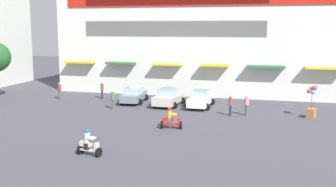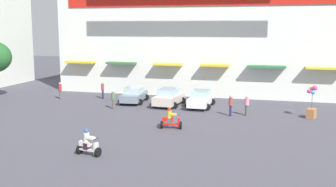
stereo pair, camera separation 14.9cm
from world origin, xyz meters
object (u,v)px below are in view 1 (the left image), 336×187
Objects in this scene: parked_car_0 at (134,95)px; pedestrian_0 at (102,89)px; pedestrian_1 at (247,104)px; pedestrian_2 at (113,98)px; scooter_rider_5 at (89,145)px; pedestrian_3 at (59,90)px; parked_car_1 at (169,97)px; scooter_rider_0 at (171,120)px; parked_car_2 at (200,99)px; balloon_vendor_cart at (311,106)px; pedestrian_4 at (230,104)px.

pedestrian_0 reaches higher than parked_car_0.
pedestrian_1 is 11.38m from pedestrian_2.
pedestrian_3 is at bearing 124.06° from scooter_rider_5.
parked_car_1 is 8.42m from scooter_rider_0.
parked_car_2 is 2.68× the size of scooter_rider_0.
pedestrian_3 reaches higher than scooter_rider_5.
pedestrian_2 is 16.34m from balloon_vendor_cart.
parked_car_1 is at bearing 170.44° from balloon_vendor_cart.
pedestrian_2 is 0.98× the size of pedestrian_3.
pedestrian_0 is at bearing 134.01° from scooter_rider_0.
scooter_rider_0 is at bearing -124.60° from pedestrian_4.
pedestrian_0 is at bearing 160.45° from pedestrian_4.
pedestrian_2 reaches higher than parked_car_0.
parked_car_0 is 2.45× the size of pedestrian_4.
balloon_vendor_cart reaches higher than scooter_rider_5.
scooter_rider_5 is (2.94, -15.77, -0.13)m from parked_car_0.
pedestrian_3 reaches higher than parked_car_0.
pedestrian_4 is at bearing 55.40° from scooter_rider_0.
pedestrian_1 is 1.32m from pedestrian_4.
pedestrian_4 is at bearing -26.51° from parked_car_1.
pedestrian_1 reaches higher than parked_car_1.
scooter_rider_5 is 0.89× the size of pedestrian_4.
pedestrian_4 is (2.97, -2.91, 0.23)m from parked_car_2.
pedestrian_0 reaches higher than pedestrian_1.
scooter_rider_0 reaches higher than parked_car_2.
parked_car_2 is 4.16m from pedestrian_4.
scooter_rider_5 is at bearing -133.99° from balloon_vendor_cart.
pedestrian_0 is 13.86m from pedestrian_4.
pedestrian_3 is (-7.59, -0.20, 0.22)m from parked_car_0.
balloon_vendor_cart is at bearing -9.73° from parked_car_0.
pedestrian_1 is (4.80, 5.66, 0.31)m from scooter_rider_0.
parked_car_1 is 6.55m from pedestrian_4.
balloon_vendor_cart is (4.95, 0.42, 0.02)m from pedestrian_1.
scooter_rider_5 is 0.93× the size of pedestrian_2.
pedestrian_4 reaches higher than pedestrian_0.
parked_car_2 is at bearing 85.71° from scooter_rider_0.
parked_car_2 is 2.74× the size of scooter_rider_5.
balloon_vendor_cart reaches higher than scooter_rider_0.
parked_car_0 is 2.77× the size of scooter_rider_5.
scooter_rider_0 is at bearing -56.28° from parked_car_0.
balloon_vendor_cart is (16.32, 0.63, 0.01)m from pedestrian_2.
pedestrian_2 is at bearing -177.79° from balloon_vendor_cart.
parked_car_0 is at bearing -16.37° from pedestrian_0.
pedestrian_2 is 10.15m from pedestrian_4.
parked_car_2 is (2.89, -0.02, -0.03)m from parked_car_1.
parked_car_1 is 5.05m from pedestrian_2.
balloon_vendor_cart is (9.14, -2.01, 0.19)m from parked_car_2.
pedestrian_1 is at bearing -175.20° from balloon_vendor_cart.
pedestrian_2 is (-0.73, -3.30, 0.20)m from parked_car_0.
pedestrian_3 is (-6.86, 3.11, 0.02)m from pedestrian_2.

